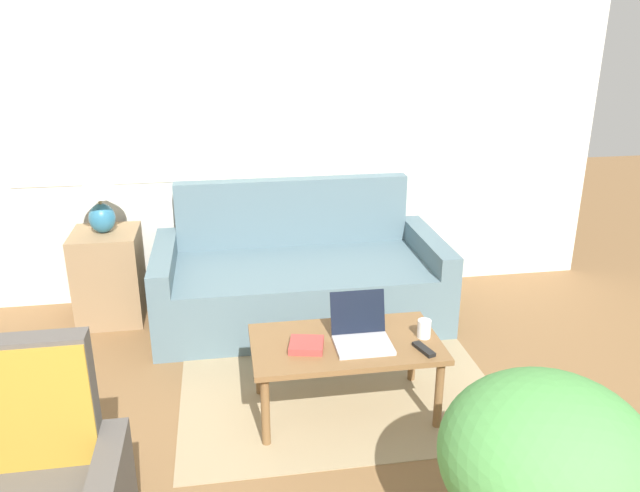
{
  "coord_description": "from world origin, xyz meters",
  "views": [
    {
      "loc": [
        0.18,
        -0.62,
        2.02
      ],
      "look_at": [
        0.73,
        2.77,
        0.75
      ],
      "focal_mm": 35.0,
      "sensor_mm": 36.0,
      "label": 1
    }
  ],
  "objects_px": {
    "laptop": "(361,332)",
    "coffee_table": "(346,349)",
    "couch": "(299,280)",
    "table_lamp": "(99,192)",
    "tv_remote": "(424,349)",
    "cup_navy": "(424,329)",
    "book_red": "(306,345)",
    "potted_plant": "(546,460)"
  },
  "relations": [
    {
      "from": "table_lamp",
      "to": "laptop",
      "type": "height_order",
      "value": "table_lamp"
    },
    {
      "from": "tv_remote",
      "to": "table_lamp",
      "type": "bearing_deg",
      "value": 139.66
    },
    {
      "from": "couch",
      "to": "potted_plant",
      "type": "height_order",
      "value": "couch"
    },
    {
      "from": "couch",
      "to": "table_lamp",
      "type": "bearing_deg",
      "value": 173.31
    },
    {
      "from": "cup_navy",
      "to": "book_red",
      "type": "height_order",
      "value": "cup_navy"
    },
    {
      "from": "table_lamp",
      "to": "couch",
      "type": "bearing_deg",
      "value": -6.69
    },
    {
      "from": "cup_navy",
      "to": "laptop",
      "type": "bearing_deg",
      "value": 179.58
    },
    {
      "from": "laptop",
      "to": "tv_remote",
      "type": "bearing_deg",
      "value": -26.08
    },
    {
      "from": "table_lamp",
      "to": "potted_plant",
      "type": "relative_size",
      "value": 0.55
    },
    {
      "from": "cup_navy",
      "to": "potted_plant",
      "type": "height_order",
      "value": "potted_plant"
    },
    {
      "from": "laptop",
      "to": "tv_remote",
      "type": "relative_size",
      "value": 1.88
    },
    {
      "from": "couch",
      "to": "cup_navy",
      "type": "xyz_separation_m",
      "value": [
        0.51,
        -1.21,
        0.2
      ]
    },
    {
      "from": "table_lamp",
      "to": "book_red",
      "type": "distance_m",
      "value": 1.89
    },
    {
      "from": "potted_plant",
      "to": "couch",
      "type": "bearing_deg",
      "value": 104.62
    },
    {
      "from": "table_lamp",
      "to": "tv_remote",
      "type": "relative_size",
      "value": 2.83
    },
    {
      "from": "cup_navy",
      "to": "book_red",
      "type": "xyz_separation_m",
      "value": [
        -0.63,
        -0.02,
        -0.03
      ]
    },
    {
      "from": "table_lamp",
      "to": "cup_navy",
      "type": "relative_size",
      "value": 4.5
    },
    {
      "from": "laptop",
      "to": "coffee_table",
      "type": "bearing_deg",
      "value": 166.99
    },
    {
      "from": "table_lamp",
      "to": "coffee_table",
      "type": "xyz_separation_m",
      "value": [
        1.4,
        -1.35,
        -0.56
      ]
    },
    {
      "from": "couch",
      "to": "potted_plant",
      "type": "relative_size",
      "value": 2.44
    },
    {
      "from": "book_red",
      "to": "table_lamp",
      "type": "bearing_deg",
      "value": 130.68
    },
    {
      "from": "couch",
      "to": "tv_remote",
      "type": "height_order",
      "value": "couch"
    },
    {
      "from": "table_lamp",
      "to": "coffee_table",
      "type": "relative_size",
      "value": 0.45
    },
    {
      "from": "coffee_table",
      "to": "book_red",
      "type": "height_order",
      "value": "book_red"
    },
    {
      "from": "tv_remote",
      "to": "cup_navy",
      "type": "bearing_deg",
      "value": 72.05
    },
    {
      "from": "coffee_table",
      "to": "tv_remote",
      "type": "xyz_separation_m",
      "value": [
        0.37,
        -0.16,
        0.06
      ]
    },
    {
      "from": "coffee_table",
      "to": "cup_navy",
      "type": "xyz_separation_m",
      "value": [
        0.42,
        -0.02,
        0.1
      ]
    },
    {
      "from": "coffee_table",
      "to": "potted_plant",
      "type": "bearing_deg",
      "value": -65.52
    },
    {
      "from": "couch",
      "to": "laptop",
      "type": "distance_m",
      "value": 1.24
    },
    {
      "from": "laptop",
      "to": "book_red",
      "type": "height_order",
      "value": "laptop"
    },
    {
      "from": "tv_remote",
      "to": "laptop",
      "type": "bearing_deg",
      "value": 153.92
    },
    {
      "from": "coffee_table",
      "to": "tv_remote",
      "type": "distance_m",
      "value": 0.41
    },
    {
      "from": "couch",
      "to": "tv_remote",
      "type": "distance_m",
      "value": 1.44
    },
    {
      "from": "laptop",
      "to": "cup_navy",
      "type": "distance_m",
      "value": 0.34
    },
    {
      "from": "table_lamp",
      "to": "potted_plant",
      "type": "distance_m",
      "value": 3.16
    },
    {
      "from": "book_red",
      "to": "potted_plant",
      "type": "relative_size",
      "value": 0.25
    },
    {
      "from": "couch",
      "to": "coffee_table",
      "type": "distance_m",
      "value": 1.2
    },
    {
      "from": "cup_navy",
      "to": "book_red",
      "type": "relative_size",
      "value": 0.48
    },
    {
      "from": "laptop",
      "to": "cup_navy",
      "type": "bearing_deg",
      "value": -0.42
    },
    {
      "from": "coffee_table",
      "to": "tv_remote",
      "type": "bearing_deg",
      "value": -23.55
    },
    {
      "from": "coffee_table",
      "to": "potted_plant",
      "type": "height_order",
      "value": "potted_plant"
    },
    {
      "from": "potted_plant",
      "to": "table_lamp",
      "type": "bearing_deg",
      "value": 127.77
    }
  ]
}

